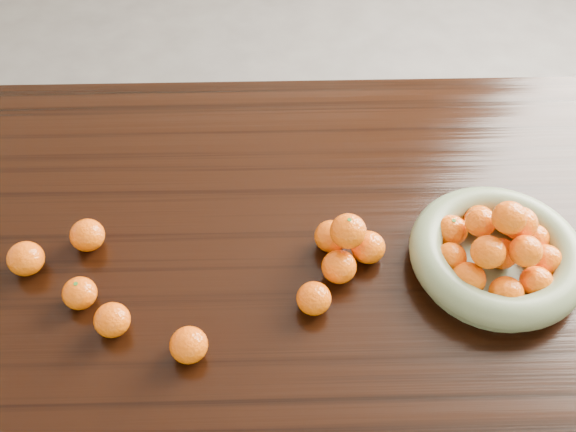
{
  "coord_description": "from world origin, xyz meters",
  "views": [
    {
      "loc": [
        -0.02,
        -0.81,
        1.72
      ],
      "look_at": [
        -0.0,
        -0.02,
        0.83
      ],
      "focal_mm": 40.0,
      "sensor_mm": 36.0,
      "label": 1
    }
  ],
  "objects_px": {
    "loose_orange_0": "(80,293)",
    "orange_pyramid": "(347,245)",
    "dining_table": "(289,263)",
    "fruit_bowl": "(497,253)"
  },
  "relations": [
    {
      "from": "dining_table",
      "to": "loose_orange_0",
      "type": "bearing_deg",
      "value": -158.44
    },
    {
      "from": "fruit_bowl",
      "to": "loose_orange_0",
      "type": "xyz_separation_m",
      "value": [
        -0.76,
        -0.06,
        -0.01
      ]
    },
    {
      "from": "orange_pyramid",
      "to": "loose_orange_0",
      "type": "relative_size",
      "value": 2.24
    },
    {
      "from": "orange_pyramid",
      "to": "dining_table",
      "type": "bearing_deg",
      "value": 148.94
    },
    {
      "from": "fruit_bowl",
      "to": "loose_orange_0",
      "type": "relative_size",
      "value": 5.28
    },
    {
      "from": "dining_table",
      "to": "loose_orange_0",
      "type": "relative_size",
      "value": 32.61
    },
    {
      "from": "fruit_bowl",
      "to": "orange_pyramid",
      "type": "relative_size",
      "value": 2.35
    },
    {
      "from": "orange_pyramid",
      "to": "loose_orange_0",
      "type": "height_order",
      "value": "orange_pyramid"
    },
    {
      "from": "dining_table",
      "to": "fruit_bowl",
      "type": "distance_m",
      "value": 0.41
    },
    {
      "from": "loose_orange_0",
      "to": "orange_pyramid",
      "type": "bearing_deg",
      "value": 10.01
    }
  ]
}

